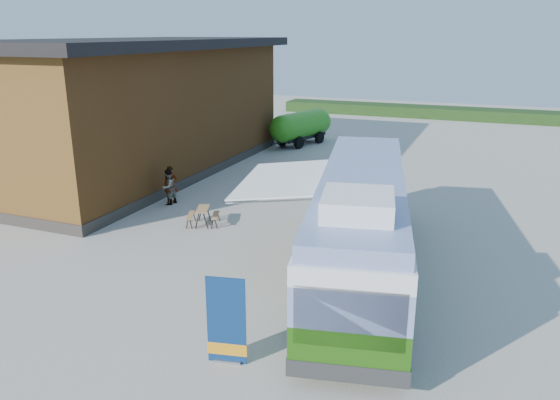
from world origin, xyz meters
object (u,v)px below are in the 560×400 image
at_px(bus, 361,221).
at_px(banner, 227,329).
at_px(person_b, 168,187).
at_px(slurry_tanker, 301,126).
at_px(person_a, 171,185).
at_px(picnic_table, 203,212).

relative_size(bus, banner, 5.83).
height_order(person_b, slurry_tanker, slurry_tanker).
bearing_deg(banner, bus, 62.42).
xyz_separation_m(banner, slurry_tanker, (-7.55, 26.42, 0.43)).
height_order(bus, slurry_tanker, bus).
height_order(person_a, slurry_tanker, slurry_tanker).
xyz_separation_m(banner, person_b, (-8.54, 10.60, -0.09)).
height_order(picnic_table, person_a, person_a).
bearing_deg(person_b, banner, 44.78).
distance_m(bus, person_a, 11.35).
relative_size(bus, slurry_tanker, 2.15).
xyz_separation_m(person_a, slurry_tanker, (0.99, 15.61, 0.49)).
bearing_deg(person_a, banner, -77.69).
bearing_deg(bus, picnic_table, 150.08).
height_order(bus, banner, bus).
xyz_separation_m(picnic_table, slurry_tanker, (-1.96, 17.77, 0.83)).
bearing_deg(picnic_table, banner, -78.85).
bearing_deg(person_a, picnic_table, -62.20).
bearing_deg(banner, person_a, 116.69).
distance_m(bus, person_b, 11.27).
bearing_deg(person_b, picnic_table, 62.47).
distance_m(person_a, person_b, 0.21).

